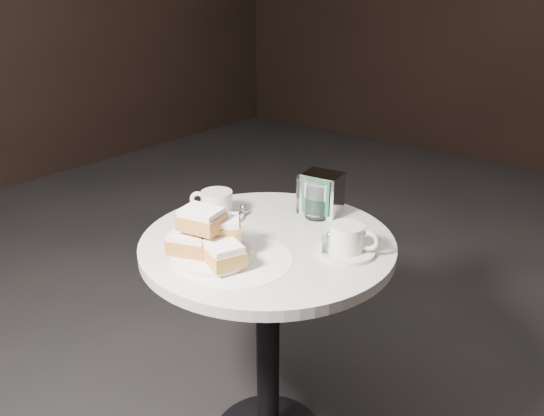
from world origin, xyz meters
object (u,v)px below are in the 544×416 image
Objects in this scene: cafe_table at (268,300)px; water_glass_left at (308,195)px; napkin_dispenser at (322,194)px; water_glass_right at (317,199)px; coffee_cup_left at (217,206)px; coffee_cup_right at (347,241)px; beignet_plate at (210,241)px.

cafe_table is 0.34m from water_glass_left.
water_glass_right is at bearing -90.62° from napkin_dispenser.
coffee_cup_left is 0.28m from water_glass_left.
coffee_cup_right is at bearing -36.95° from water_glass_right.
coffee_cup_right is (0.42, 0.05, -0.00)m from coffee_cup_left.
water_glass_left is (-0.02, 0.22, 0.25)m from cafe_table.
beignet_plate reaches higher than water_glass_left.
cafe_table is 0.32m from coffee_cup_right.
napkin_dispenser is (0.02, 0.24, 0.26)m from cafe_table.
water_glass_left reaches higher than coffee_cup_left.
coffee_cup_right is 1.68× the size of water_glass_left.
coffee_cup_left is (-0.21, 0.02, 0.23)m from cafe_table.
water_glass_right reaches higher than coffee_cup_left.
coffee_cup_left is at bearing 168.56° from coffee_cup_right.
cafe_table is at bearing 77.08° from beignet_plate.
napkin_dispenser is at bearing 97.85° from water_glass_right.
napkin_dispenser reaches higher than cafe_table.
water_glass_right is at bearing -19.11° from water_glass_left.
cafe_table is at bearing -83.83° from water_glass_left.
coffee_cup_left is 1.73× the size of water_glass_right.
cafe_table is 0.31m from beignet_plate.
napkin_dispenser is at bearing 81.85° from beignet_plate.
coffee_cup_right is 0.24m from water_glass_right.
water_glass_left is at bearing 160.89° from water_glass_right.
beignet_plate is 0.40m from water_glass_left.
coffee_cup_left is 1.58× the size of napkin_dispenser.
coffee_cup_right is (0.21, 0.06, 0.23)m from cafe_table.
water_glass_left is 0.05m from napkin_dispenser.
coffee_cup_left is at bearing 175.24° from cafe_table.
beignet_plate is at bearing -69.16° from coffee_cup_left.
coffee_cup_left is at bearing -140.76° from water_glass_right.
napkin_dispenser is (0.06, 0.42, 0.01)m from beignet_plate.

